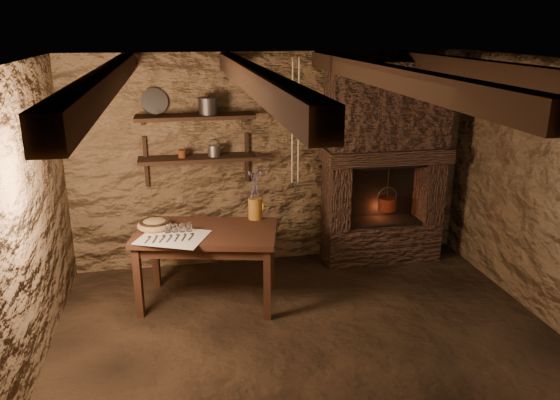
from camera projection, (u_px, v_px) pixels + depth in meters
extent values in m
plane|color=black|center=(314.00, 351.00, 4.68)|extent=(4.50, 4.50, 0.00)
cube|color=brown|center=(273.00, 161.00, 6.18)|extent=(4.50, 0.04, 2.40)
cube|color=brown|center=(429.00, 369.00, 2.45)|extent=(4.50, 0.04, 2.40)
cube|color=brown|center=(13.00, 240.00, 3.91)|extent=(0.04, 4.00, 2.40)
cube|color=black|center=(321.00, 64.00, 3.95)|extent=(4.50, 4.00, 0.04)
cube|color=black|center=(107.00, 81.00, 3.70)|extent=(0.14, 3.95, 0.16)
cube|color=black|center=(252.00, 78.00, 3.88)|extent=(0.14, 3.95, 0.16)
cube|color=black|center=(385.00, 76.00, 4.06)|extent=(0.14, 3.95, 0.16)
cube|color=black|center=(507.00, 73.00, 4.24)|extent=(0.14, 3.95, 0.16)
cube|color=black|center=(198.00, 159.00, 5.85)|extent=(1.25, 0.30, 0.04)
cube|color=black|center=(196.00, 117.00, 5.71)|extent=(1.25, 0.30, 0.04)
cube|color=#36231B|center=(380.00, 240.00, 6.49)|extent=(1.35, 0.45, 0.45)
cube|color=#36231B|center=(336.00, 195.00, 6.20)|extent=(0.23, 0.45, 0.75)
cube|color=#36231B|center=(428.00, 189.00, 6.40)|extent=(0.23, 0.45, 0.75)
cube|color=#36231B|center=(386.00, 154.00, 6.14)|extent=(1.43, 0.51, 0.16)
cube|color=#36231B|center=(388.00, 105.00, 5.99)|extent=(1.35, 0.45, 0.94)
cube|color=black|center=(377.00, 187.00, 6.49)|extent=(0.90, 0.06, 0.75)
cube|color=#381E13|center=(206.00, 233.00, 5.29)|extent=(1.49, 1.06, 0.06)
cube|color=#381E13|center=(207.00, 241.00, 5.32)|extent=(1.35, 0.92, 0.10)
cube|color=white|center=(173.00, 237.00, 5.10)|extent=(0.74, 0.68, 0.01)
cylinder|color=#99621D|center=(255.00, 208.00, 5.57)|extent=(0.18, 0.18, 0.22)
torus|color=#99621D|center=(262.00, 206.00, 5.57)|extent=(0.02, 0.12, 0.12)
ellipsoid|color=olive|center=(155.00, 225.00, 5.30)|extent=(0.36, 0.36, 0.12)
cylinder|color=#33302D|center=(208.00, 107.00, 5.71)|extent=(0.28, 0.28, 0.16)
cylinder|color=gray|center=(154.00, 101.00, 5.68)|extent=(0.30, 0.19, 0.28)
cylinder|color=#5D2812|center=(182.00, 154.00, 5.80)|extent=(0.10, 0.10, 0.08)
cylinder|color=maroon|center=(387.00, 204.00, 6.31)|extent=(0.27, 0.27, 0.15)
torus|color=#33302D|center=(387.00, 197.00, 6.28)|extent=(0.23, 0.01, 0.23)
cylinder|color=#33302D|center=(388.00, 183.00, 6.23)|extent=(0.01, 0.01, 0.44)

